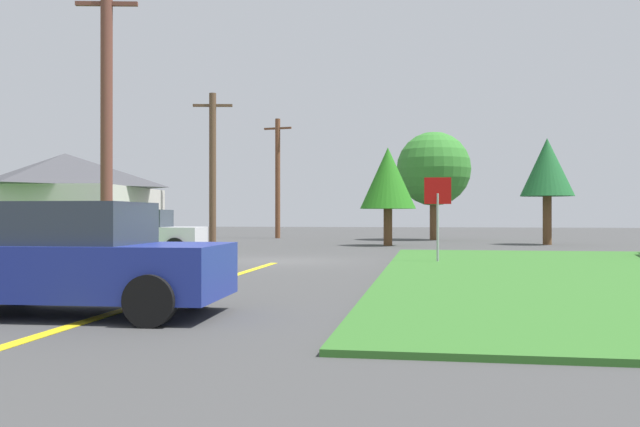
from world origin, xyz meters
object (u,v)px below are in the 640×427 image
object	(u,v)px
parked_car_near_building	(140,233)
utility_pole_mid	(213,168)
pine_tree_center	(547,168)
barn	(65,201)
oak_tree_right	(434,169)
stop_sign	(438,203)
utility_pole_near	(107,120)
car_behind_on_main_road	(73,259)
oak_tree_left	(388,179)
utility_pole_far	(278,177)

from	to	relation	value
parked_car_near_building	utility_pole_mid	size ratio (longest dim) A/B	0.62
pine_tree_center	barn	bearing A→B (deg)	-159.94
parked_car_near_building	pine_tree_center	xyz separation A→B (m)	(15.60, 11.74, 2.90)
oak_tree_right	barn	distance (m)	20.29
oak_tree_right	barn	size ratio (longest dim) A/B	0.79
oak_tree_right	stop_sign	bearing A→B (deg)	-90.06
utility_pole_near	oak_tree_right	world-z (taller)	utility_pole_near
car_behind_on_main_road	utility_pole_mid	size ratio (longest dim) A/B	0.62
utility_pole_mid	pine_tree_center	size ratio (longest dim) A/B	1.36
pine_tree_center	barn	world-z (taller)	pine_tree_center
car_behind_on_main_road	oak_tree_left	xyz separation A→B (m)	(3.17, 22.84, 2.34)
stop_sign	utility_pole_near	bearing A→B (deg)	9.03
utility_pole_mid	utility_pole_far	bearing A→B (deg)	87.44
oak_tree_left	barn	bearing A→B (deg)	-157.86
stop_sign	car_behind_on_main_road	size ratio (longest dim) A/B	0.59
utility_pole_near	pine_tree_center	xyz separation A→B (m)	(14.94, 15.58, -0.52)
parked_car_near_building	utility_pole_far	distance (m)	18.99
oak_tree_right	utility_pole_mid	bearing A→B (deg)	-135.90
pine_tree_center	stop_sign	bearing A→B (deg)	-111.20
pine_tree_center	oak_tree_right	bearing A→B (deg)	134.71
stop_sign	utility_pole_near	size ratio (longest dim) A/B	0.31
utility_pole_near	barn	distance (m)	10.14
stop_sign	utility_pole_mid	world-z (taller)	utility_pole_mid
car_behind_on_main_road	pine_tree_center	bearing A→B (deg)	64.70
utility_pole_near	car_behind_on_main_road	bearing A→B (deg)	-65.99
oak_tree_right	utility_pole_near	bearing A→B (deg)	-114.47
oak_tree_left	pine_tree_center	bearing A→B (deg)	16.27
utility_pole_far	barn	xyz separation A→B (m)	(-5.89, -14.59, -1.79)
parked_car_near_building	pine_tree_center	distance (m)	19.74
stop_sign	pine_tree_center	bearing A→B (deg)	-112.05
car_behind_on_main_road	barn	bearing A→B (deg)	117.87
car_behind_on_main_road	utility_pole_mid	distance (m)	21.46
car_behind_on_main_road	oak_tree_right	world-z (taller)	oak_tree_right
stop_sign	car_behind_on_main_road	bearing A→B (deg)	63.58
barn	utility_pole_near	bearing A→B (deg)	-53.74
utility_pole_far	utility_pole_mid	bearing A→B (deg)	-92.56
stop_sign	utility_pole_near	world-z (taller)	utility_pole_near
barn	stop_sign	bearing A→B (deg)	-22.33
parked_car_near_building	pine_tree_center	world-z (taller)	pine_tree_center
pine_tree_center	utility_pole_near	bearing A→B (deg)	-133.80
pine_tree_center	oak_tree_right	xyz separation A→B (m)	(-5.38, 5.43, 0.38)
car_behind_on_main_road	barn	xyz separation A→B (m)	(-10.07, 17.45, 1.21)
utility_pole_mid	utility_pole_far	distance (m)	11.30
utility_pole_near	pine_tree_center	world-z (taller)	utility_pole_near
utility_pole_mid	utility_pole_far	world-z (taller)	utility_pole_far
pine_tree_center	oak_tree_right	world-z (taller)	oak_tree_right
parked_car_near_building	oak_tree_left	bearing A→B (deg)	45.87
car_behind_on_main_road	barn	size ratio (longest dim) A/B	0.55
car_behind_on_main_road	utility_pole_mid	xyz separation A→B (m)	(-4.69, 20.75, 2.80)
parked_car_near_building	stop_sign	bearing A→B (deg)	-16.01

